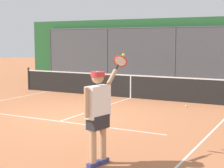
% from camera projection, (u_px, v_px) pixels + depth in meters
% --- Properties ---
extents(ground_plane, '(60.00, 60.00, 0.00)m').
position_uv_depth(ground_plane, '(71.00, 118.00, 11.07)').
color(ground_plane, '#B76B42').
extents(court_line_markings, '(8.49, 9.00, 0.01)m').
position_uv_depth(court_line_markings, '(52.00, 124.00, 10.24)').
color(court_line_markings, white).
rests_on(court_line_markings, ground).
extents(fence_backdrop, '(19.94, 1.37, 3.60)m').
position_uv_depth(fence_backdrop, '(179.00, 51.00, 20.29)').
color(fence_backdrop, '#474C51').
rests_on(fence_backdrop, ground).
extents(tennis_net, '(10.90, 0.09, 1.07)m').
position_uv_depth(tennis_net, '(131.00, 86.00, 14.83)').
color(tennis_net, '#2D2D2D').
rests_on(tennis_net, ground).
extents(tennis_player, '(0.32, 1.48, 2.09)m').
position_uv_depth(tennis_player, '(98.00, 110.00, 6.74)').
color(tennis_player, navy).
rests_on(tennis_player, ground).
extents(tennis_ball_near_baseline, '(0.07, 0.07, 0.07)m').
position_uv_depth(tennis_ball_near_baseline, '(186.00, 106.00, 12.87)').
color(tennis_ball_near_baseline, '#D6E042').
rests_on(tennis_ball_near_baseline, ground).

